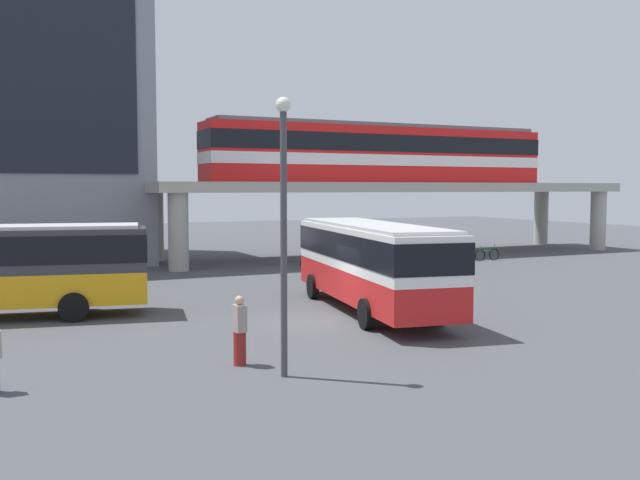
{
  "coord_description": "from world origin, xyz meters",
  "views": [
    {
      "loc": [
        -10.35,
        -21.65,
        4.51
      ],
      "look_at": [
        3.2,
        6.91,
        2.2
      ],
      "focal_mm": 40.2,
      "sensor_mm": 36.0,
      "label": 1
    }
  ],
  "objects_px": {
    "train": "(381,153)",
    "pedestrian_walking_across": "(330,261)",
    "bicycle_orange": "(455,260)",
    "pedestrian_by_bike_rack": "(240,332)",
    "bicycle_silver": "(355,266)",
    "bus_main": "(371,257)",
    "bicycle_red": "(427,255)",
    "bicycle_blue": "(312,262)",
    "bicycle_green": "(487,255)"
  },
  "relations": [
    {
      "from": "bus_main",
      "to": "bicycle_green",
      "type": "height_order",
      "value": "bus_main"
    },
    {
      "from": "train",
      "to": "bicycle_blue",
      "type": "xyz_separation_m",
      "value": [
        -7.31,
        -4.93,
        -6.45
      ]
    },
    {
      "from": "bicycle_blue",
      "to": "train",
      "type": "bearing_deg",
      "value": 34.02
    },
    {
      "from": "bus_main",
      "to": "bicycle_blue",
      "type": "height_order",
      "value": "bus_main"
    },
    {
      "from": "bicycle_red",
      "to": "bicycle_orange",
      "type": "bearing_deg",
      "value": -92.26
    },
    {
      "from": "bicycle_red",
      "to": "train",
      "type": "bearing_deg",
      "value": 100.75
    },
    {
      "from": "bicycle_green",
      "to": "bicycle_silver",
      "type": "bearing_deg",
      "value": -168.85
    },
    {
      "from": "bus_main",
      "to": "pedestrian_by_bike_rack",
      "type": "distance_m",
      "value": 8.9
    },
    {
      "from": "pedestrian_walking_across",
      "to": "bicycle_silver",
      "type": "bearing_deg",
      "value": 37.69
    },
    {
      "from": "bicycle_silver",
      "to": "bus_main",
      "type": "bearing_deg",
      "value": -115.37
    },
    {
      "from": "bicycle_blue",
      "to": "bicycle_red",
      "type": "bearing_deg",
      "value": 4.65
    },
    {
      "from": "bicycle_silver",
      "to": "pedestrian_by_bike_rack",
      "type": "xyz_separation_m",
      "value": [
        -12.1,
        -16.42,
        0.49
      ]
    },
    {
      "from": "bicycle_green",
      "to": "bicycle_orange",
      "type": "height_order",
      "value": "same"
    },
    {
      "from": "bicycle_red",
      "to": "pedestrian_walking_across",
      "type": "xyz_separation_m",
      "value": [
        -9.24,
        -5.2,
        0.51
      ]
    },
    {
      "from": "bicycle_green",
      "to": "bicycle_silver",
      "type": "relative_size",
      "value": 1.01
    },
    {
      "from": "bus_main",
      "to": "bicycle_red",
      "type": "relative_size",
      "value": 6.56
    },
    {
      "from": "train",
      "to": "bicycle_silver",
      "type": "height_order",
      "value": "train"
    },
    {
      "from": "bus_main",
      "to": "bicycle_orange",
      "type": "xyz_separation_m",
      "value": [
        11.93,
        11.23,
        -1.63
      ]
    },
    {
      "from": "train",
      "to": "bicycle_green",
      "type": "distance_m",
      "value": 9.6
    },
    {
      "from": "bicycle_silver",
      "to": "pedestrian_walking_across",
      "type": "height_order",
      "value": "pedestrian_walking_across"
    },
    {
      "from": "bicycle_silver",
      "to": "bicycle_orange",
      "type": "bearing_deg",
      "value": 2.48
    },
    {
      "from": "train",
      "to": "bicycle_silver",
      "type": "relative_size",
      "value": 13.6
    },
    {
      "from": "train",
      "to": "pedestrian_walking_across",
      "type": "distance_m",
      "value": 14.01
    },
    {
      "from": "bus_main",
      "to": "bicycle_red",
      "type": "xyz_separation_m",
      "value": [
        12.05,
        14.31,
        -1.63
      ]
    },
    {
      "from": "bicycle_blue",
      "to": "bicycle_silver",
      "type": "bearing_deg",
      "value": -65.21
    },
    {
      "from": "train",
      "to": "bicycle_orange",
      "type": "bearing_deg",
      "value": -84.64
    },
    {
      "from": "train",
      "to": "bicycle_green",
      "type": "height_order",
      "value": "train"
    },
    {
      "from": "bus_main",
      "to": "pedestrian_by_bike_rack",
      "type": "xyz_separation_m",
      "value": [
        -6.91,
        -5.49,
        -1.14
      ]
    },
    {
      "from": "bicycle_green",
      "to": "pedestrian_walking_across",
      "type": "relative_size",
      "value": 0.98
    },
    {
      "from": "bicycle_red",
      "to": "pedestrian_by_bike_rack",
      "type": "xyz_separation_m",
      "value": [
        -18.97,
        -19.79,
        0.49
      ]
    },
    {
      "from": "bus_main",
      "to": "bicycle_red",
      "type": "distance_m",
      "value": 18.78
    },
    {
      "from": "bicycle_silver",
      "to": "pedestrian_by_bike_rack",
      "type": "bearing_deg",
      "value": -126.37
    },
    {
      "from": "pedestrian_walking_across",
      "to": "pedestrian_by_bike_rack",
      "type": "bearing_deg",
      "value": -123.68
    },
    {
      "from": "bicycle_orange",
      "to": "pedestrian_walking_across",
      "type": "height_order",
      "value": "pedestrian_walking_across"
    },
    {
      "from": "bus_main",
      "to": "pedestrian_by_bike_rack",
      "type": "bearing_deg",
      "value": -141.55
    },
    {
      "from": "bicycle_green",
      "to": "pedestrian_by_bike_rack",
      "type": "distance_m",
      "value": 29.16
    },
    {
      "from": "bicycle_orange",
      "to": "pedestrian_by_bike_rack",
      "type": "relative_size",
      "value": 0.98
    },
    {
      "from": "train",
      "to": "pedestrian_by_bike_rack",
      "type": "distance_m",
      "value": 30.73
    },
    {
      "from": "bicycle_green",
      "to": "pedestrian_by_bike_rack",
      "type": "xyz_separation_m",
      "value": [
        -22.55,
        -18.48,
        0.49
      ]
    },
    {
      "from": "bicycle_silver",
      "to": "bicycle_orange",
      "type": "distance_m",
      "value": 6.75
    },
    {
      "from": "train",
      "to": "bicycle_red",
      "type": "bearing_deg",
      "value": -79.25
    },
    {
      "from": "pedestrian_by_bike_rack",
      "to": "bus_main",
      "type": "bearing_deg",
      "value": 38.45
    },
    {
      "from": "train",
      "to": "bus_main",
      "type": "xyz_separation_m",
      "value": [
        -11.24,
        -18.58,
        -4.82
      ]
    },
    {
      "from": "bicycle_red",
      "to": "bicycle_silver",
      "type": "distance_m",
      "value": 7.65
    },
    {
      "from": "train",
      "to": "pedestrian_by_bike_rack",
      "type": "xyz_separation_m",
      "value": [
        -18.15,
        -24.07,
        -5.97
      ]
    },
    {
      "from": "train",
      "to": "bicycle_blue",
      "type": "distance_m",
      "value": 10.93
    },
    {
      "from": "bicycle_green",
      "to": "bicycle_silver",
      "type": "xyz_separation_m",
      "value": [
        -10.45,
        -2.06,
        0.0
      ]
    },
    {
      "from": "bicycle_blue",
      "to": "bicycle_orange",
      "type": "bearing_deg",
      "value": -16.81
    },
    {
      "from": "train",
      "to": "bicycle_orange",
      "type": "distance_m",
      "value": 9.81
    },
    {
      "from": "bicycle_silver",
      "to": "train",
      "type": "bearing_deg",
      "value": 51.6
    }
  ]
}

